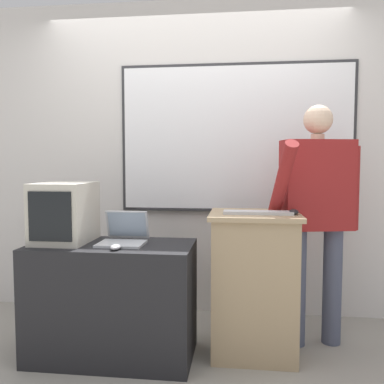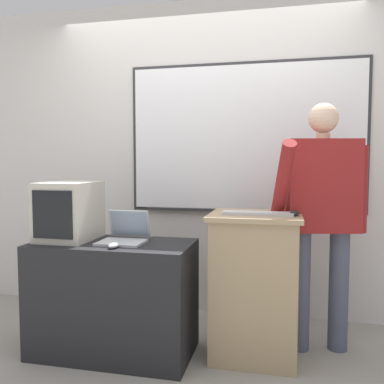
{
  "view_description": "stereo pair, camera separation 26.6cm",
  "coord_description": "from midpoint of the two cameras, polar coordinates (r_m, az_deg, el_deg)",
  "views": [
    {
      "loc": [
        0.39,
        -2.29,
        1.28
      ],
      "look_at": [
        0.07,
        0.35,
        1.08
      ],
      "focal_mm": 38.0,
      "sensor_mm": 36.0,
      "label": 1
    },
    {
      "loc": [
        0.65,
        -2.24,
        1.28
      ],
      "look_at": [
        0.07,
        0.35,
        1.08
      ],
      "focal_mm": 38.0,
      "sensor_mm": 36.0,
      "label": 2
    }
  ],
  "objects": [
    {
      "name": "crt_monitor",
      "position": [
        2.86,
        -14.32,
        -2.6
      ],
      "size": [
        0.34,
        0.43,
        0.39
      ],
      "color": "#BCB7A8",
      "rests_on": "side_desk"
    },
    {
      "name": "computer_mouse_by_laptop",
      "position": [
        2.54,
        -8.0,
        -7.47
      ],
      "size": [
        0.06,
        0.1,
        0.03
      ],
      "color": "#BCBCC1",
      "rests_on": "side_desk"
    },
    {
      "name": "laptop",
      "position": [
        2.73,
        -6.63,
        -5.88
      ],
      "size": [
        0.29,
        0.3,
        0.21
      ],
      "color": "#B7BABF",
      "rests_on": "side_desk"
    },
    {
      "name": "side_desk",
      "position": [
        2.82,
        -8.24,
        -14.52
      ],
      "size": [
        1.06,
        0.53,
        0.75
      ],
      "color": "black",
      "rests_on": "ground_plane"
    },
    {
      "name": "lectern_podium",
      "position": [
        2.79,
        11.56,
        -12.65
      ],
      "size": [
        0.59,
        0.53,
        0.95
      ],
      "color": "tan",
      "rests_on": "ground_plane"
    },
    {
      "name": "ground_plane",
      "position": [
        2.65,
        -0.27,
        -24.65
      ],
      "size": [
        30.0,
        30.0,
        0.0
      ],
      "primitive_type": "plane",
      "color": "gray"
    },
    {
      "name": "computer_mouse_by_keyboard",
      "position": [
        2.64,
        17.02,
        -2.87
      ],
      "size": [
        0.06,
        0.1,
        0.03
      ],
      "color": "black",
      "rests_on": "lectern_podium"
    },
    {
      "name": "back_wall",
      "position": [
        3.48,
        4.3,
        4.79
      ],
      "size": [
        6.4,
        0.17,
        2.62
      ],
      "color": "silver",
      "rests_on": "ground_plane"
    },
    {
      "name": "person_presenter",
      "position": [
        2.89,
        20.27,
        -2.15
      ],
      "size": [
        0.64,
        0.6,
        1.67
      ],
      "rotation": [
        0.0,
        0.0,
        0.2
      ],
      "color": "#474C60",
      "rests_on": "ground_plane"
    },
    {
      "name": "wireless_keyboard",
      "position": [
        2.62,
        12.1,
        -2.97
      ],
      "size": [
        0.44,
        0.12,
        0.02
      ],
      "color": "silver",
      "rests_on": "lectern_podium"
    }
  ]
}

